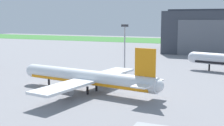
# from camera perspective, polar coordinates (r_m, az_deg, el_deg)

# --- Properties ---
(ground_plane) EXTENTS (440.00, 440.00, 0.00)m
(ground_plane) POSITION_cam_1_polar(r_m,az_deg,el_deg) (72.09, -1.70, -5.97)
(ground_plane) COLOR gray
(grass_field_strip) EXTENTS (440.00, 56.00, 0.08)m
(grass_field_strip) POSITION_cam_1_polar(r_m,az_deg,el_deg) (240.76, 15.74, 3.90)
(grass_field_strip) COLOR #3D7E38
(grass_field_strip) RESTS_ON ground_plane
(airliner_near_left) EXTENTS (39.74, 35.91, 11.59)m
(airliner_near_left) POSITION_cam_1_polar(r_m,az_deg,el_deg) (73.94, -4.70, -2.82)
(airliner_near_left) COLOR silver
(airliner_near_left) RESTS_ON ground_plane
(apron_light_mast) EXTENTS (2.40, 0.50, 15.92)m
(apron_light_mast) POSITION_cam_1_polar(r_m,az_deg,el_deg) (101.18, 2.41, 3.69)
(apron_light_mast) COLOR #99999E
(apron_light_mast) RESTS_ON ground_plane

